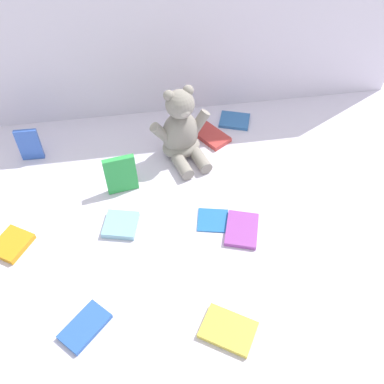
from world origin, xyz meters
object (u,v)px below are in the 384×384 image
(teddy_bear, at_px, (181,132))
(book_case_9, at_px, (29,145))
(book_case_0, at_px, (234,121))
(book_case_1, at_px, (211,136))
(book_case_6, at_px, (242,229))
(book_case_7, at_px, (121,174))
(book_case_2, at_px, (213,220))
(book_case_5, at_px, (228,330))
(book_case_3, at_px, (121,225))
(book_case_8, at_px, (85,327))
(book_case_4, at_px, (12,244))

(teddy_bear, bearing_deg, book_case_9, 157.74)
(book_case_0, distance_m, book_case_1, 0.13)
(book_case_6, distance_m, book_case_7, 0.41)
(teddy_bear, xyz_separation_m, book_case_6, (0.13, -0.36, -0.09))
(book_case_2, relative_size, book_case_5, 0.71)
(book_case_3, distance_m, book_case_7, 0.17)
(book_case_8, bearing_deg, book_case_2, 82.12)
(book_case_1, bearing_deg, book_case_4, 177.32)
(book_case_2, height_order, book_case_6, book_case_6)
(book_case_8, bearing_deg, book_case_6, 72.25)
(book_case_0, xyz_separation_m, book_case_8, (-0.55, -0.74, 0.00))
(book_case_2, bearing_deg, teddy_bear, -157.76)
(book_case_4, distance_m, book_case_5, 0.66)
(book_case_1, height_order, book_case_2, book_case_1)
(book_case_0, relative_size, book_case_1, 0.81)
(book_case_0, xyz_separation_m, book_case_1, (-0.11, -0.08, 0.00))
(book_case_2, height_order, book_case_7, book_case_7)
(book_case_1, relative_size, book_case_3, 1.41)
(book_case_6, height_order, book_case_7, book_case_7)
(book_case_3, bearing_deg, book_case_2, -79.90)
(book_case_0, height_order, book_case_6, book_case_6)
(book_case_1, bearing_deg, book_case_5, -130.20)
(book_case_2, bearing_deg, book_case_1, -176.79)
(book_case_4, height_order, book_case_6, book_case_4)
(book_case_4, bearing_deg, book_case_9, 118.97)
(book_case_1, xyz_separation_m, book_case_9, (-0.63, -0.01, 0.05))
(book_case_3, height_order, book_case_7, book_case_7)
(book_case_7, bearing_deg, book_case_4, -159.84)
(book_case_7, bearing_deg, book_case_2, -42.50)
(book_case_5, height_order, book_case_7, book_case_7)
(teddy_bear, bearing_deg, book_case_1, 14.30)
(book_case_7, distance_m, book_case_8, 0.48)
(book_case_9, bearing_deg, book_case_6, -31.66)
(teddy_bear, height_order, book_case_6, teddy_bear)
(book_case_0, relative_size, book_case_7, 0.87)
(book_case_2, relative_size, book_case_7, 0.73)
(book_case_4, distance_m, book_case_6, 0.67)
(teddy_bear, distance_m, book_case_3, 0.38)
(book_case_0, relative_size, book_case_2, 1.20)
(book_case_1, bearing_deg, book_case_9, 147.93)
(book_case_3, relative_size, book_case_9, 0.82)
(book_case_2, distance_m, book_case_4, 0.59)
(book_case_4, relative_size, book_case_9, 0.87)
(teddy_bear, distance_m, book_case_7, 0.25)
(book_case_5, bearing_deg, book_case_2, -151.81)
(teddy_bear, relative_size, book_case_8, 2.12)
(book_case_4, bearing_deg, book_case_0, 63.71)
(teddy_bear, distance_m, book_case_1, 0.16)
(teddy_bear, distance_m, book_case_6, 0.40)
(teddy_bear, xyz_separation_m, book_case_0, (0.22, 0.14, -0.09))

